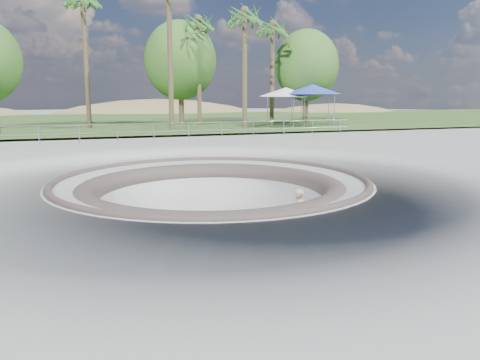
% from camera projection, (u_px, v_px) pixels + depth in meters
% --- Properties ---
extents(ground, '(180.00, 180.00, 0.00)m').
position_uv_depth(ground, '(212.00, 180.00, 15.30)').
color(ground, '#B0B1AB').
rests_on(ground, ground).
extents(skate_bowl, '(14.00, 14.00, 4.10)m').
position_uv_depth(skate_bowl, '(212.00, 233.00, 15.62)').
color(skate_bowl, '#B0B1AB').
rests_on(skate_bowl, ground).
extents(grass_strip, '(180.00, 36.00, 0.12)m').
position_uv_depth(grass_strip, '(120.00, 121.00, 46.87)').
color(grass_strip, '#2B5120').
rests_on(grass_strip, ground).
extents(distant_hills, '(103.20, 45.00, 28.60)m').
position_uv_depth(distant_hills, '(134.00, 161.00, 70.92)').
color(distant_hills, olive).
rests_on(distant_hills, ground).
extents(safety_railing, '(25.00, 0.06, 1.03)m').
position_uv_depth(safety_railing, '(154.00, 132.00, 26.33)').
color(safety_railing, gray).
rests_on(safety_railing, ground).
extents(skateboard, '(0.76, 0.27, 0.08)m').
position_uv_depth(skateboard, '(299.00, 240.00, 14.97)').
color(skateboard, brown).
rests_on(skateboard, ground).
extents(skater, '(0.56, 0.69, 1.64)m').
position_uv_depth(skater, '(300.00, 214.00, 14.82)').
color(skater, tan).
rests_on(skater, skateboard).
extents(canopy_white, '(5.62, 5.62, 3.07)m').
position_uv_depth(canopy_white, '(286.00, 92.00, 37.47)').
color(canopy_white, gray).
rests_on(canopy_white, ground).
extents(canopy_blue, '(6.07, 6.07, 3.31)m').
position_uv_depth(canopy_blue, '(312.00, 90.00, 37.03)').
color(canopy_blue, gray).
rests_on(canopy_blue, ground).
extents(palm_b, '(2.60, 2.60, 10.57)m').
position_uv_depth(palm_b, '(83.00, 3.00, 34.07)').
color(palm_b, brown).
rests_on(palm_b, ground).
extents(palm_d, '(2.60, 2.60, 9.48)m').
position_uv_depth(palm_d, '(198.00, 26.00, 38.08)').
color(palm_d, brown).
rests_on(palm_d, ground).
extents(palm_e, '(2.60, 2.60, 9.24)m').
position_uv_depth(palm_e, '(245.00, 19.00, 33.26)').
color(palm_e, brown).
rests_on(palm_e, ground).
extents(palm_f, '(2.60, 2.60, 9.04)m').
position_uv_depth(palm_f, '(273.00, 30.00, 37.91)').
color(palm_f, brown).
rests_on(palm_f, ground).
extents(bushy_tree_mid, '(6.12, 5.57, 8.83)m').
position_uv_depth(bushy_tree_mid, '(180.00, 61.00, 39.79)').
color(bushy_tree_mid, brown).
rests_on(bushy_tree_mid, ground).
extents(bushy_tree_right, '(5.76, 5.24, 8.31)m').
position_uv_depth(bushy_tree_right, '(307.00, 66.00, 41.45)').
color(bushy_tree_right, brown).
rests_on(bushy_tree_right, ground).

